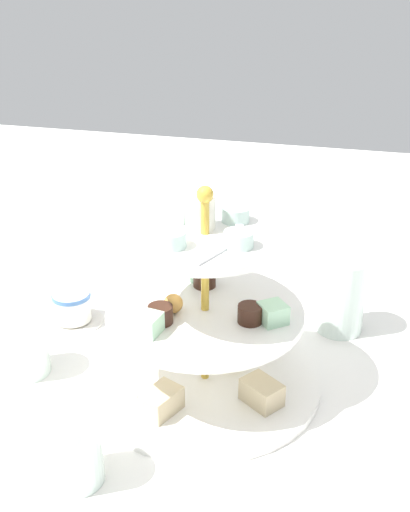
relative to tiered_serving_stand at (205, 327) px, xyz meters
name	(u,v)px	position (x,y,z in m)	size (l,w,h in m)	color
ground_plane	(205,383)	(0.00, 0.00, -0.09)	(2.40, 2.40, 0.00)	white
tiered_serving_stand	(205,327)	(0.00, 0.00, 0.00)	(0.30, 0.30, 0.27)	white
water_glass_tall_right	(342,295)	(0.18, -0.16, -0.03)	(0.07, 0.07, 0.12)	silver
water_glass_short_left	(24,347)	(-0.04, 0.24, -0.05)	(0.06, 0.06, 0.08)	silver
teacup_with_saucer	(72,308)	(0.10, 0.24, -0.06)	(0.09, 0.09, 0.05)	white
butter_knife_left	(404,509)	(-0.15, -0.25, -0.08)	(0.17, 0.01, 0.00)	silver
butter_knife_right	(185,280)	(0.27, 0.11, -0.08)	(0.17, 0.01, 0.00)	silver
water_glass_mid_back	(74,449)	(-0.20, 0.09, -0.04)	(0.06, 0.06, 0.08)	silver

